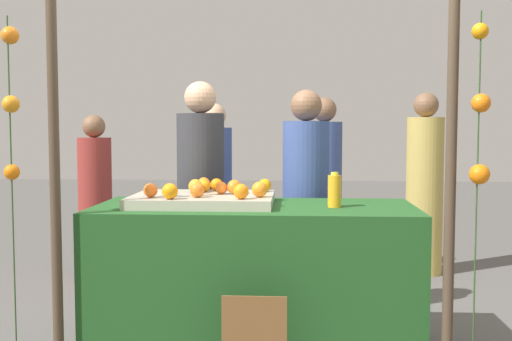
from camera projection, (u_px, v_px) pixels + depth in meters
stall_counter at (254, 279)px, 3.72m from camera, size 1.92×0.83×0.90m
orange_tray at (203, 200)px, 3.73m from camera, size 0.85×0.63×0.06m
orange_0 at (217, 185)px, 3.95m from camera, size 0.08×0.08×0.08m
orange_1 at (151, 190)px, 3.58m from camera, size 0.08×0.08×0.08m
orange_2 at (265, 185)px, 3.90m from camera, size 0.08×0.08×0.08m
orange_3 at (204, 184)px, 3.98m from camera, size 0.08×0.08×0.08m
orange_4 at (241, 191)px, 3.50m from camera, size 0.09×0.09×0.09m
orange_5 at (197, 190)px, 3.59m from camera, size 0.09×0.09×0.09m
orange_6 at (204, 186)px, 3.89m from camera, size 0.08×0.08×0.08m
orange_7 at (195, 186)px, 3.82m from camera, size 0.09×0.09×0.09m
orange_8 at (221, 188)px, 3.76m from camera, size 0.08×0.08×0.08m
orange_9 at (260, 189)px, 3.59m from camera, size 0.09×0.09×0.09m
orange_10 at (234, 187)px, 3.76m from camera, size 0.09×0.09×0.09m
orange_11 at (170, 191)px, 3.49m from camera, size 0.09×0.09×0.09m
juice_bottle at (335, 191)px, 3.61m from camera, size 0.08×0.08×0.21m
vendor_left at (201, 208)px, 4.43m from camera, size 0.34×0.34×1.69m
vendor_right at (306, 213)px, 4.35m from camera, size 0.33×0.33×1.63m
crowd_person_0 at (424, 190)px, 5.71m from camera, size 0.34×0.34×1.68m
crowd_person_1 at (95, 204)px, 5.44m from camera, size 0.29×0.29×1.47m
crowd_person_2 at (214, 199)px, 5.45m from camera, size 0.32×0.32×1.57m
crowd_person_3 at (324, 193)px, 5.63m from camera, size 0.33×0.33×1.63m
canopy_post_left at (55, 191)px, 3.29m from camera, size 0.06×0.06×2.05m
canopy_post_right at (450, 193)px, 3.16m from camera, size 0.06×0.06×2.05m
garland_strand_left at (11, 103)px, 3.21m from camera, size 0.09×0.10×1.94m
garland_strand_right at (480, 122)px, 3.08m from camera, size 0.10×0.11×1.94m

